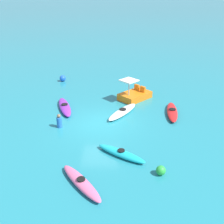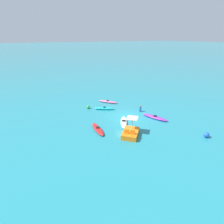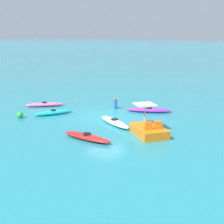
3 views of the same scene
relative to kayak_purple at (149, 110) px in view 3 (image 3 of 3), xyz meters
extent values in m
plane|color=teal|center=(2.12, 2.67, -0.16)|extent=(600.00, 600.00, 0.00)
ellipsoid|color=purple|center=(0.00, 0.00, 0.00)|extent=(3.39, 1.76, 0.32)
cylinder|color=black|center=(0.00, 0.00, 0.18)|extent=(0.58, 0.58, 0.05)
ellipsoid|color=pink|center=(8.05, 2.24, 0.00)|extent=(2.72, 2.30, 0.32)
cylinder|color=black|center=(8.05, 2.24, 0.18)|extent=(0.52, 0.52, 0.05)
ellipsoid|color=#19B7C6|center=(5.75, 3.98, 0.00)|extent=(2.04, 2.65, 0.32)
cylinder|color=black|center=(5.75, 3.98, 0.18)|extent=(0.50, 0.50, 0.05)
ellipsoid|color=red|center=(0.62, 7.44, 0.00)|extent=(3.21, 1.05, 0.32)
cylinder|color=black|center=(0.62, 7.44, 0.18)|extent=(0.49, 0.49, 0.05)
ellipsoid|color=white|center=(0.71, 4.08, 0.00)|extent=(3.11, 2.33, 0.32)
cylinder|color=black|center=(0.71, 4.08, 0.18)|extent=(0.64, 0.64, 0.05)
cube|color=orange|center=(-2.03, 5.04, 0.09)|extent=(2.76, 2.76, 0.50)
cube|color=orange|center=(-2.21, 5.64, 0.56)|extent=(0.42, 0.42, 0.44)
cube|color=orange|center=(-2.63, 5.22, 0.56)|extent=(0.42, 0.42, 0.44)
cylinder|color=#B2B2B7|center=(-1.54, 4.55, 0.89)|extent=(0.08, 0.08, 1.10)
cube|color=silver|center=(-1.54, 4.55, 1.48)|extent=(1.56, 1.56, 0.08)
sphere|color=green|center=(7.18, 5.80, 0.07)|extent=(0.46, 0.46, 0.46)
cylinder|color=blue|center=(2.73, 0.20, 0.16)|extent=(0.33, 0.33, 0.65)
sphere|color=#8C6647|center=(2.73, 0.20, 0.61)|extent=(0.22, 0.22, 0.22)
camera|label=1|loc=(17.35, 3.84, 7.77)|focal=43.45mm
camera|label=2|loc=(-15.80, 14.98, 9.24)|focal=30.26mm
camera|label=3|loc=(-8.25, 20.93, 5.41)|focal=49.78mm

